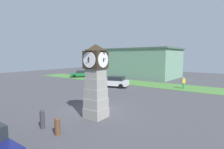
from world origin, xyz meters
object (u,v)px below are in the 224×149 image
bollard_near_tower (42,119)px  car_far_lot (115,82)px  car_end_of_row (80,74)px  pedestrian_crossing_lot (99,77)px  pedestrian_by_cars (183,82)px  bollard_mid_row (57,126)px  clock_tower (96,81)px

bollard_near_tower → car_far_lot: car_far_lot is taller
car_far_lot → bollard_near_tower: bearing=-72.9°
bollard_near_tower → car_end_of_row: bearing=130.5°
pedestrian_crossing_lot → pedestrian_by_cars: (12.44, 2.41, -0.04)m
bollard_mid_row → car_end_of_row: 26.65m
clock_tower → bollard_mid_row: 3.97m
clock_tower → pedestrian_by_cars: (2.42, 14.86, -1.71)m
bollard_near_tower → car_far_lot: (-4.34, 14.10, 0.20)m
bollard_near_tower → clock_tower: bearing=67.4°
car_far_lot → car_end_of_row: size_ratio=1.04×
clock_tower → car_far_lot: 12.32m
pedestrian_crossing_lot → bollard_mid_row: bearing=-57.5°
clock_tower → bollard_mid_row: bearing=-88.7°
car_end_of_row → bollard_near_tower: bearing=-49.5°
car_end_of_row → pedestrian_by_cars: pedestrian_by_cars is taller
bollard_near_tower → car_end_of_row: 25.65m
car_far_lot → pedestrian_by_cars: car_far_lot is taller
bollard_near_tower → pedestrian_by_cars: pedestrian_by_cars is taller
car_far_lot → pedestrian_by_cars: (8.14, 4.11, 0.09)m
clock_tower → car_far_lot: clock_tower is taller
pedestrian_crossing_lot → pedestrian_by_cars: size_ratio=1.04×
bollard_mid_row → pedestrian_by_cars: (2.34, 18.24, 0.38)m
car_end_of_row → pedestrian_crossing_lot: size_ratio=2.46×
car_end_of_row → pedestrian_by_cars: 20.50m
bollard_mid_row → pedestrian_by_cars: size_ratio=0.63×
bollard_mid_row → car_end_of_row: bearing=132.8°
bollard_near_tower → pedestrian_by_cars: bearing=78.2°
clock_tower → pedestrian_crossing_lot: (-10.02, 12.46, -1.67)m
clock_tower → bollard_near_tower: bearing=-112.6°
bollard_mid_row → pedestrian_crossing_lot: size_ratio=0.61×
bollard_mid_row → car_end_of_row: (-18.12, 19.54, 0.24)m
car_end_of_row → pedestrian_crossing_lot: bearing=-24.8°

